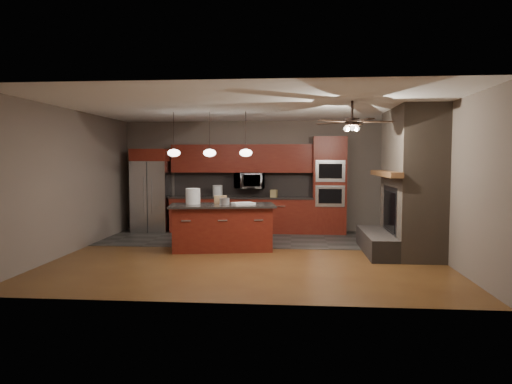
# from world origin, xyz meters

# --- Properties ---
(ground) EXTENTS (7.00, 7.00, 0.00)m
(ground) POSITION_xyz_m (0.00, 0.00, 0.00)
(ground) COLOR brown
(ground) RESTS_ON ground
(ceiling) EXTENTS (7.00, 6.00, 0.02)m
(ceiling) POSITION_xyz_m (0.00, 0.00, 2.80)
(ceiling) COLOR white
(ceiling) RESTS_ON back_wall
(back_wall) EXTENTS (7.00, 0.02, 2.80)m
(back_wall) POSITION_xyz_m (0.00, 3.00, 1.40)
(back_wall) COLOR #6A5D55
(back_wall) RESTS_ON ground
(right_wall) EXTENTS (0.02, 6.00, 2.80)m
(right_wall) POSITION_xyz_m (3.50, 0.00, 1.40)
(right_wall) COLOR #6A5D55
(right_wall) RESTS_ON ground
(left_wall) EXTENTS (0.02, 6.00, 2.80)m
(left_wall) POSITION_xyz_m (-3.50, 0.00, 1.40)
(left_wall) COLOR #6A5D55
(left_wall) RESTS_ON ground
(slate_tile_patch) EXTENTS (7.00, 2.40, 0.01)m
(slate_tile_patch) POSITION_xyz_m (0.00, 1.80, 0.01)
(slate_tile_patch) COLOR #363431
(slate_tile_patch) RESTS_ON ground
(fireplace_column) EXTENTS (1.30, 2.10, 2.80)m
(fireplace_column) POSITION_xyz_m (3.04, 0.40, 1.30)
(fireplace_column) COLOR brown
(fireplace_column) RESTS_ON ground
(back_cabinetry) EXTENTS (3.59, 0.64, 2.20)m
(back_cabinetry) POSITION_xyz_m (-0.48, 2.74, 0.89)
(back_cabinetry) COLOR maroon
(back_cabinetry) RESTS_ON ground
(oven_tower) EXTENTS (0.80, 0.63, 2.38)m
(oven_tower) POSITION_xyz_m (1.70, 2.69, 1.19)
(oven_tower) COLOR maroon
(oven_tower) RESTS_ON ground
(microwave) EXTENTS (0.73, 0.41, 0.50)m
(microwave) POSITION_xyz_m (-0.27, 2.75, 1.30)
(microwave) COLOR silver
(microwave) RESTS_ON back_cabinetry
(refrigerator) EXTENTS (0.89, 0.75, 2.09)m
(refrigerator) POSITION_xyz_m (-2.75, 2.62, 1.04)
(refrigerator) COLOR silver
(refrigerator) RESTS_ON ground
(kitchen_island) EXTENTS (2.22, 1.28, 0.92)m
(kitchen_island) POSITION_xyz_m (-0.60, 0.44, 0.47)
(kitchen_island) COLOR maroon
(kitchen_island) RESTS_ON ground
(white_bucket) EXTENTS (0.34, 0.34, 0.32)m
(white_bucket) POSITION_xyz_m (-1.21, 0.49, 1.08)
(white_bucket) COLOR silver
(white_bucket) RESTS_ON kitchen_island
(paint_can) EXTENTS (0.27, 0.27, 0.13)m
(paint_can) POSITION_xyz_m (-0.55, 0.41, 0.99)
(paint_can) COLOR silver
(paint_can) RESTS_ON kitchen_island
(paint_tray) EXTENTS (0.52, 0.47, 0.04)m
(paint_tray) POSITION_xyz_m (-0.18, 0.45, 0.94)
(paint_tray) COLOR white
(paint_tray) RESTS_ON kitchen_island
(cardboard_box) EXTENTS (0.29, 0.24, 0.16)m
(cardboard_box) POSITION_xyz_m (-0.68, 0.68, 1.00)
(cardboard_box) COLOR #9B7850
(cardboard_box) RESTS_ON kitchen_island
(counter_bucket) EXTENTS (0.31, 0.31, 0.28)m
(counter_bucket) POSITION_xyz_m (-1.08, 2.70, 1.04)
(counter_bucket) COLOR white
(counter_bucket) RESTS_ON back_cabinetry
(counter_box) EXTENTS (0.18, 0.16, 0.18)m
(counter_box) POSITION_xyz_m (0.34, 2.65, 0.99)
(counter_box) COLOR #957F4D
(counter_box) RESTS_ON back_cabinetry
(pendant_left) EXTENTS (0.26, 0.26, 0.92)m
(pendant_left) POSITION_xyz_m (-1.65, 0.70, 1.96)
(pendant_left) COLOR black
(pendant_left) RESTS_ON ceiling
(pendant_center) EXTENTS (0.26, 0.26, 0.92)m
(pendant_center) POSITION_xyz_m (-0.90, 0.70, 1.96)
(pendant_center) COLOR black
(pendant_center) RESTS_ON ceiling
(pendant_right) EXTENTS (0.26, 0.26, 0.92)m
(pendant_right) POSITION_xyz_m (-0.15, 0.70, 1.96)
(pendant_right) COLOR black
(pendant_right) RESTS_ON ceiling
(ceiling_fan) EXTENTS (1.27, 1.33, 0.41)m
(ceiling_fan) POSITION_xyz_m (1.80, -0.80, 2.46)
(ceiling_fan) COLOR black
(ceiling_fan) RESTS_ON ceiling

